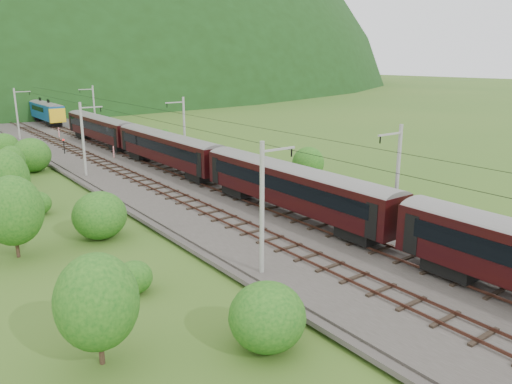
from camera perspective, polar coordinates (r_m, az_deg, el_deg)
ground at (r=34.51m, az=8.94°, el=-6.95°), size 600.00×600.00×0.00m
railbed at (r=41.60m, az=-0.88°, el=-2.68°), size 14.00×220.00×0.30m
track_left at (r=40.25m, az=-3.66°, el=-3.00°), size 2.40×220.00×0.27m
track_right at (r=42.92m, az=1.72°, el=-1.82°), size 2.40×220.00×0.27m
catenary_left at (r=57.39m, az=-19.10°, el=5.89°), size 2.54×192.28×8.00m
catenary_right at (r=62.13m, az=-8.26°, el=7.20°), size 2.54×192.28×8.00m
overhead_wires at (r=40.03m, az=-0.92°, el=6.83°), size 4.83×198.00×0.03m
train at (r=48.53m, az=-4.14°, el=3.82°), size 2.85×137.04×4.95m
hazard_post_near at (r=88.21m, az=-21.60°, el=6.36°), size 0.17×0.17×1.56m
hazard_post_far at (r=67.46m, az=-15.96°, el=4.43°), size 0.16×0.16×1.52m
signal at (r=72.39m, az=-21.10°, el=5.03°), size 0.22×0.22×1.99m
vegetation_left at (r=51.89m, az=-26.18°, el=1.89°), size 13.06×148.52×6.81m
vegetation_right at (r=44.15m, az=18.31°, el=-0.78°), size 6.88×90.74×3.14m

